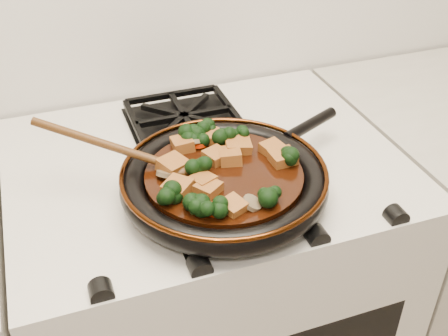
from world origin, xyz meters
name	(u,v)px	position (x,y,z in m)	size (l,w,h in m)	color
stove	(208,313)	(0.00, 1.69, 0.45)	(0.76, 0.60, 0.90)	beige
burner_grate_front	(229,196)	(0.00, 1.55, 0.91)	(0.23, 0.23, 0.03)	black
burner_grate_back	(184,120)	(0.00, 1.83, 0.91)	(0.23, 0.23, 0.03)	black
skillet	(225,180)	(-0.01, 1.56, 0.94)	(0.46, 0.36, 0.05)	black
braising_sauce	(224,178)	(-0.01, 1.56, 0.95)	(0.27, 0.27, 0.02)	black
tofu_cube_0	(238,146)	(0.04, 1.62, 0.97)	(0.04, 0.05, 0.02)	#925421
tofu_cube_1	(212,137)	(0.01, 1.66, 0.97)	(0.04, 0.04, 0.02)	#925421
tofu_cube_2	(173,165)	(-0.09, 1.60, 0.97)	(0.04, 0.05, 0.02)	#925421
tofu_cube_3	(178,188)	(-0.10, 1.53, 0.97)	(0.04, 0.04, 0.02)	#925421
tofu_cube_4	(230,156)	(0.02, 1.59, 0.97)	(0.04, 0.04, 0.02)	#925421
tofu_cube_5	(208,189)	(-0.05, 1.52, 0.97)	(0.04, 0.04, 0.02)	#925421
tofu_cube_6	(203,182)	(-0.05, 1.54, 0.97)	(0.04, 0.03, 0.02)	#925421
tofu_cube_7	(233,206)	(-0.03, 1.46, 0.97)	(0.04, 0.03, 0.02)	#925421
tofu_cube_8	(216,157)	(-0.01, 1.60, 0.97)	(0.04, 0.04, 0.02)	#925421
tofu_cube_9	(182,144)	(-0.05, 1.66, 0.97)	(0.04, 0.04, 0.02)	#925421
tofu_cube_10	(283,158)	(0.10, 1.55, 0.97)	(0.04, 0.04, 0.02)	#925421
tofu_cube_11	(272,149)	(0.10, 1.59, 0.97)	(0.04, 0.04, 0.02)	#925421
broccoli_floret_0	(194,208)	(-0.09, 1.47, 0.97)	(0.06, 0.06, 0.05)	black
broccoli_floret_1	(271,199)	(0.04, 1.45, 0.97)	(0.06, 0.06, 0.05)	black
broccoli_floret_2	(211,208)	(-0.06, 1.46, 0.97)	(0.06, 0.06, 0.06)	black
broccoli_floret_3	(224,137)	(0.02, 1.65, 0.97)	(0.06, 0.06, 0.06)	black
broccoli_floret_4	(196,139)	(-0.02, 1.67, 0.97)	(0.06, 0.06, 0.05)	black
broccoli_floret_5	(199,169)	(-0.05, 1.57, 0.97)	(0.06, 0.06, 0.06)	black
broccoli_floret_6	(170,198)	(-0.12, 1.51, 0.97)	(0.06, 0.06, 0.05)	black
broccoli_floret_7	(285,159)	(0.10, 1.55, 0.97)	(0.06, 0.06, 0.05)	black
broccoli_floret_8	(205,134)	(0.00, 1.68, 0.97)	(0.06, 0.06, 0.05)	black
broccoli_floret_9	(237,136)	(0.05, 1.64, 0.97)	(0.05, 0.05, 0.05)	black
carrot_coin_0	(199,145)	(-0.02, 1.65, 0.96)	(0.03, 0.03, 0.01)	#B72405
carrot_coin_1	(214,210)	(-0.06, 1.46, 0.96)	(0.03, 0.03, 0.01)	#B72405
carrot_coin_2	(225,135)	(0.03, 1.67, 0.96)	(0.03, 0.03, 0.01)	#B72405
carrot_coin_3	(215,135)	(0.02, 1.67, 0.96)	(0.03, 0.03, 0.01)	#B72405
mushroom_slice_0	(252,203)	(0.00, 1.46, 0.97)	(0.03, 0.03, 0.01)	brown
mushroom_slice_1	(192,144)	(-0.03, 1.65, 0.97)	(0.04, 0.04, 0.01)	brown
mushroom_slice_2	(165,174)	(-0.11, 1.58, 0.97)	(0.03, 0.03, 0.01)	brown
wooden_spoon	(135,154)	(-0.14, 1.63, 0.98)	(0.16, 0.10, 0.26)	#4B2A10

